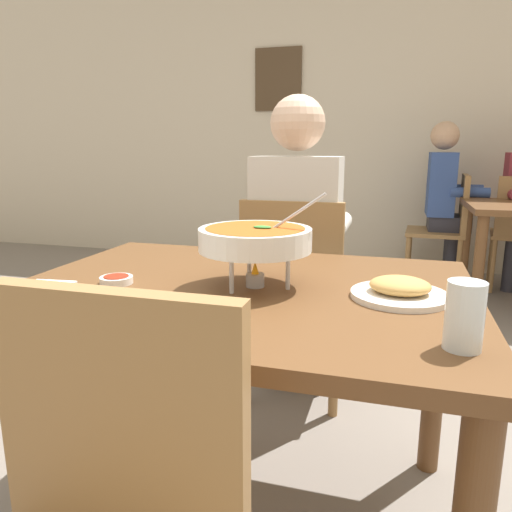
# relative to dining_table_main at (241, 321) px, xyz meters

# --- Properties ---
(cafe_rear_partition) EXTENTS (10.00, 0.10, 3.00)m
(cafe_rear_partition) POSITION_rel_dining_table_main_xyz_m (0.00, 3.47, 0.87)
(cafe_rear_partition) COLOR beige
(cafe_rear_partition) RESTS_ON ground_plane
(picture_frame_hung) EXTENTS (0.44, 0.03, 0.56)m
(picture_frame_hung) POSITION_rel_dining_table_main_xyz_m (-0.73, 3.41, 1.10)
(picture_frame_hung) COLOR #4C3823
(dining_table_main) EXTENTS (1.23, 0.93, 0.74)m
(dining_table_main) POSITION_rel_dining_table_main_xyz_m (0.00, 0.00, 0.00)
(dining_table_main) COLOR brown
(dining_table_main) RESTS_ON ground_plane
(chair_diner_main) EXTENTS (0.44, 0.44, 0.90)m
(chair_diner_main) POSITION_rel_dining_table_main_xyz_m (-0.00, 0.75, -0.12)
(chair_diner_main) COLOR olive
(chair_diner_main) RESTS_ON ground_plane
(diner_main) EXTENTS (0.40, 0.45, 1.31)m
(diner_main) POSITION_rel_dining_table_main_xyz_m (0.00, 0.79, 0.11)
(diner_main) COLOR #2D2D38
(diner_main) RESTS_ON ground_plane
(curry_bowl) EXTENTS (0.33, 0.30, 0.26)m
(curry_bowl) POSITION_rel_dining_table_main_xyz_m (0.04, 0.00, 0.23)
(curry_bowl) COLOR silver
(curry_bowl) RESTS_ON dining_table_main
(rice_plate) EXTENTS (0.24, 0.24, 0.06)m
(rice_plate) POSITION_rel_dining_table_main_xyz_m (-0.15, -0.31, 0.12)
(rice_plate) COLOR white
(rice_plate) RESTS_ON dining_table_main
(appetizer_plate) EXTENTS (0.24, 0.24, 0.06)m
(appetizer_plate) POSITION_rel_dining_table_main_xyz_m (0.42, -0.00, 0.12)
(appetizer_plate) COLOR white
(appetizer_plate) RESTS_ON dining_table_main
(sauce_dish) EXTENTS (0.09, 0.09, 0.02)m
(sauce_dish) POSITION_rel_dining_table_main_xyz_m (-0.34, -0.08, 0.12)
(sauce_dish) COLOR white
(sauce_dish) RESTS_ON dining_table_main
(napkin_folded) EXTENTS (0.13, 0.09, 0.02)m
(napkin_folded) POSITION_rel_dining_table_main_xyz_m (-0.48, -0.18, 0.11)
(napkin_folded) COLOR white
(napkin_folded) RESTS_ON dining_table_main
(fork_utensil) EXTENTS (0.07, 0.16, 0.01)m
(fork_utensil) POSITION_rel_dining_table_main_xyz_m (-0.50, -0.23, 0.11)
(fork_utensil) COLOR silver
(fork_utensil) RESTS_ON dining_table_main
(spoon_utensil) EXTENTS (0.02, 0.17, 0.01)m
(spoon_utensil) POSITION_rel_dining_table_main_xyz_m (-0.45, -0.23, 0.11)
(spoon_utensil) COLOR silver
(spoon_utensil) RESTS_ON dining_table_main
(drink_glass) EXTENTS (0.07, 0.07, 0.13)m
(drink_glass) POSITION_rel_dining_table_main_xyz_m (0.53, -0.29, 0.16)
(drink_glass) COLOR silver
(drink_glass) RESTS_ON dining_table_main
(chair_bg_middle) EXTENTS (0.46, 0.46, 0.90)m
(chair_bg_middle) POSITION_rel_dining_table_main_xyz_m (0.80, 2.91, -0.12)
(chair_bg_middle) COLOR olive
(chair_bg_middle) RESTS_ON ground_plane
(patron_bg_middle) EXTENTS (0.45, 0.40, 1.31)m
(patron_bg_middle) POSITION_rel_dining_table_main_xyz_m (0.77, 2.98, 0.11)
(patron_bg_middle) COLOR #2D2D38
(patron_bg_middle) RESTS_ON ground_plane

